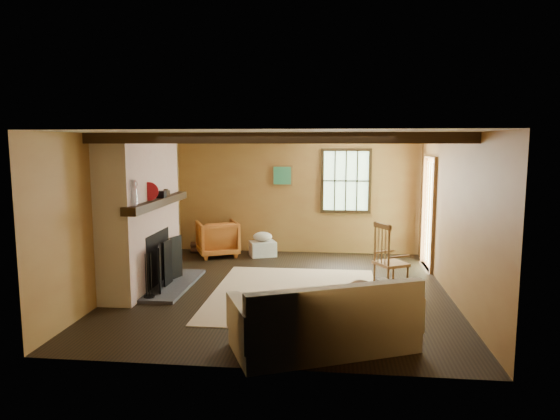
# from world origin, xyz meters

# --- Properties ---
(ground) EXTENTS (5.50, 5.50, 0.00)m
(ground) POSITION_xyz_m (0.00, 0.00, 0.00)
(ground) COLOR black
(ground) RESTS_ON ground
(room_envelope) EXTENTS (5.02, 5.52, 2.44)m
(room_envelope) POSITION_xyz_m (0.22, 0.26, 1.63)
(room_envelope) COLOR olive
(room_envelope) RESTS_ON ground
(fireplace) EXTENTS (1.02, 2.30, 2.40)m
(fireplace) POSITION_xyz_m (-2.23, -0.00, 1.10)
(fireplace) COLOR brown
(fireplace) RESTS_ON ground
(rug) EXTENTS (2.50, 3.00, 0.01)m
(rug) POSITION_xyz_m (0.20, -0.20, 0.00)
(rug) COLOR tan
(rug) RESTS_ON ground
(rocking_chair) EXTENTS (0.87, 0.73, 1.06)m
(rocking_chair) POSITION_xyz_m (1.63, 0.20, 0.45)
(rocking_chair) COLOR tan
(rocking_chair) RESTS_ON ground
(sofa) EXTENTS (2.19, 1.61, 0.81)m
(sofa) POSITION_xyz_m (0.70, -2.21, 0.29)
(sofa) COLOR beige
(sofa) RESTS_ON ground
(firewood_pile) EXTENTS (0.66, 0.12, 0.24)m
(firewood_pile) POSITION_xyz_m (-1.84, 2.41, 0.12)
(firewood_pile) COLOR #553224
(firewood_pile) RESTS_ON ground
(laundry_basket) EXTENTS (0.61, 0.54, 0.30)m
(laundry_basket) POSITION_xyz_m (-0.65, 2.28, 0.15)
(laundry_basket) COLOR silver
(laundry_basket) RESTS_ON ground
(basket_pillow) EXTENTS (0.45, 0.40, 0.19)m
(basket_pillow) POSITION_xyz_m (-0.65, 2.28, 0.40)
(basket_pillow) COLOR beige
(basket_pillow) RESTS_ON laundry_basket
(armchair) EXTENTS (1.02, 1.03, 0.72)m
(armchair) POSITION_xyz_m (-1.56, 2.20, 0.36)
(armchair) COLOR #BF6026
(armchair) RESTS_ON ground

